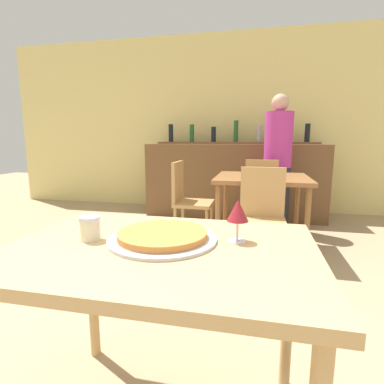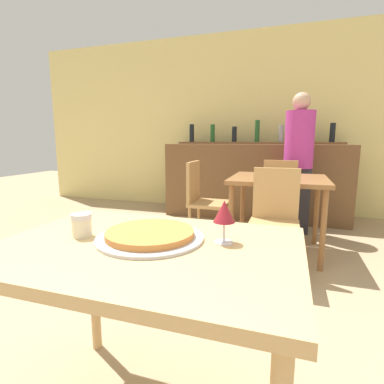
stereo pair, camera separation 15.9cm
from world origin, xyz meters
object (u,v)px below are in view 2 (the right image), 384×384
chair_far_side_front (274,215)px  pizza_tray (150,235)px  chair_far_side_back (280,192)px  person_standing (298,159)px  wine_glass (224,213)px  cheese_shaker (81,225)px  chair_far_side_left (202,197)px

chair_far_side_front → pizza_tray: size_ratio=2.24×
chair_far_side_back → person_standing: person_standing is taller
chair_far_side_front → chair_far_side_back: bearing=90.0°
person_standing → wine_glass: size_ratio=10.65×
cheese_shaker → wine_glass: (0.54, 0.10, 0.07)m
pizza_tray → person_standing: 2.93m
cheese_shaker → chair_far_side_left: bearing=93.5°
chair_far_side_back → pizza_tray: chair_far_side_back is taller
chair_far_side_left → cheese_shaker: bearing=-176.5°
chair_far_side_back → wine_glass: 2.67m
chair_far_side_front → pizza_tray: 1.58m
chair_far_side_front → chair_far_side_left: same height
chair_far_side_front → person_standing: person_standing is taller
chair_far_side_back → cheese_shaker: size_ratio=10.02×
chair_far_side_front → chair_far_side_back: 1.19m
chair_far_side_back → wine_glass: bearing=87.4°
cheese_shaker → chair_far_side_front: bearing=67.1°
chair_far_side_back → wine_glass: wine_glass is taller
chair_far_side_front → pizza_tray: chair_far_side_front is taller
chair_far_side_front → wine_glass: (-0.12, -1.46, 0.36)m
chair_far_side_back → pizza_tray: bearing=81.7°
chair_far_side_back → pizza_tray: 2.74m
chair_far_side_back → person_standing: size_ratio=0.54×
chair_far_side_left → chair_far_side_back: bearing=-53.3°
chair_far_side_back → wine_glass: size_ratio=5.75×
cheese_shaker → person_standing: 3.04m
cheese_shaker → pizza_tray: bearing=11.3°
chair_far_side_left → chair_far_side_front: bearing=-126.7°
cheese_shaker → person_standing: bearing=73.7°
chair_far_side_back → cheese_shaker: 2.85m
chair_far_side_left → wine_glass: (0.68, -2.06, 0.36)m
chair_far_side_left → cheese_shaker: (0.13, -2.16, 0.29)m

